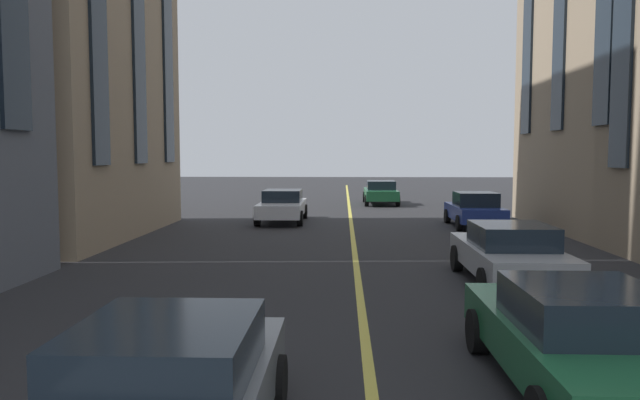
% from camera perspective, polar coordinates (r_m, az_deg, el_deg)
% --- Properties ---
extents(lane_centre_line, '(80.00, 0.16, 0.01)m').
position_cam_1_polar(lane_centre_line, '(15.80, 3.48, -6.14)').
color(lane_centre_line, '#D8C64C').
rests_on(lane_centre_line, ground_plane).
extents(car_green_parked_b, '(4.40, 1.95, 1.37)m').
position_cam_1_polar(car_green_parked_b, '(7.93, 23.60, -12.04)').
color(car_green_parked_b, '#1E6038').
rests_on(car_green_parked_b, ground_plane).
extents(car_white_far, '(4.40, 1.95, 1.37)m').
position_cam_1_polar(car_white_far, '(25.43, -3.63, -0.54)').
color(car_white_far, silver).
rests_on(car_white_far, ground_plane).
extents(car_green_parked_a, '(4.40, 1.95, 1.37)m').
position_cam_1_polar(car_green_parked_a, '(34.53, 5.85, 0.75)').
color(car_green_parked_a, '#1E6038').
rests_on(car_green_parked_a, ground_plane).
extents(car_blue_oncoming, '(3.90, 1.89, 1.40)m').
position_cam_1_polar(car_blue_oncoming, '(24.42, 14.63, -0.89)').
color(car_blue_oncoming, navy).
rests_on(car_blue_oncoming, ground_plane).
extents(car_silver_near, '(4.40, 1.95, 1.37)m').
position_cam_1_polar(car_silver_near, '(13.88, 17.73, -4.89)').
color(car_silver_near, '#B7BABF').
rests_on(car_silver_near, ground_plane).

